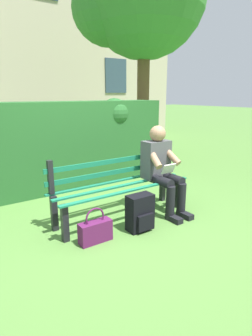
{
  "coord_description": "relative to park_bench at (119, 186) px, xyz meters",
  "views": [
    {
      "loc": [
        1.91,
        2.86,
        1.59
      ],
      "look_at": [
        0.0,
        0.1,
        0.7
      ],
      "focal_mm": 29.97,
      "sensor_mm": 36.0,
      "label": 1
    }
  ],
  "objects": [
    {
      "name": "backpack",
      "position": [
        0.01,
        0.48,
        -0.21
      ],
      "size": [
        0.32,
        0.25,
        0.44
      ],
      "color": "black",
      "rests_on": "ground"
    },
    {
      "name": "building_facade",
      "position": [
        -1.38,
        -7.8,
        3.56
      ],
      "size": [
        10.13,
        3.3,
        7.97
      ],
      "color": "#BCAD93",
      "rests_on": "ground"
    },
    {
      "name": "hedge_backdrop",
      "position": [
        0.45,
        -1.55,
        0.34
      ],
      "size": [
        4.45,
        0.65,
        1.52
      ],
      "color": "#265B28",
      "rests_on": "ground"
    },
    {
      "name": "person_seated",
      "position": [
        -0.59,
        0.17,
        0.2
      ],
      "size": [
        0.44,
        0.73,
        1.18
      ],
      "color": "#4C4C51",
      "rests_on": "ground"
    },
    {
      "name": "handbag",
      "position": [
        0.59,
        0.43,
        -0.29
      ],
      "size": [
        0.37,
        0.14,
        0.4
      ],
      "color": "#59194C",
      "rests_on": "ground"
    },
    {
      "name": "park_bench",
      "position": [
        0.0,
        0.0,
        0.0
      ],
      "size": [
        1.88,
        0.48,
        0.86
      ],
      "color": "black",
      "rests_on": "ground"
    },
    {
      "name": "ground",
      "position": [
        0.0,
        0.07,
        -0.43
      ],
      "size": [
        60.0,
        60.0,
        0.0
      ],
      "primitive_type": "plane",
      "color": "#517F38"
    }
  ]
}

